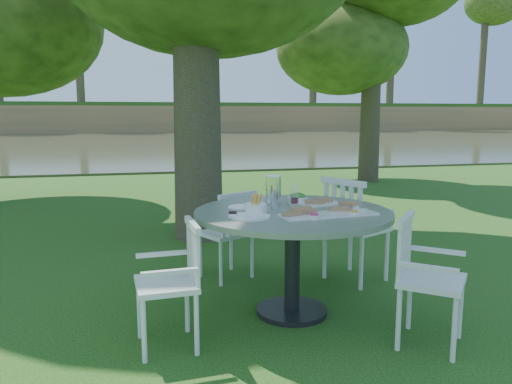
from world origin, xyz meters
TOP-DOWN VIEW (x-y plane):
  - ground at (0.00, 0.00)m, footprint 140.00×140.00m
  - table at (0.09, -0.64)m, footprint 1.52×1.52m
  - chair_ne at (0.84, -0.04)m, footprint 0.64×0.65m
  - chair_nw at (-0.22, 0.28)m, footprint 0.56×0.55m
  - chair_sw at (-0.82, -0.98)m, footprint 0.43×0.46m
  - chair_se at (0.78, -1.31)m, footprint 0.60×0.61m
  - tableware at (0.05, -0.58)m, footprint 1.10×0.76m
  - river at (0.00, 23.00)m, footprint 100.00×28.00m
  - far_bank at (0.28, 41.12)m, footprint 100.00×18.00m

SIDE VIEW (x-z plane):
  - ground at x=0.00m, z-range 0.00..0.00m
  - river at x=0.00m, z-range -0.06..0.06m
  - chair_nw at x=-0.22m, z-range 0.07..0.92m
  - chair_sw at x=-0.82m, z-range 0.07..0.93m
  - chair_se at x=0.78m, z-range 0.08..0.95m
  - chair_ne at x=0.84m, z-range 0.09..1.07m
  - table at x=0.09m, z-range 0.27..1.10m
  - tableware at x=0.05m, z-range 0.76..1.00m
  - far_bank at x=0.28m, z-range -0.35..14.85m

